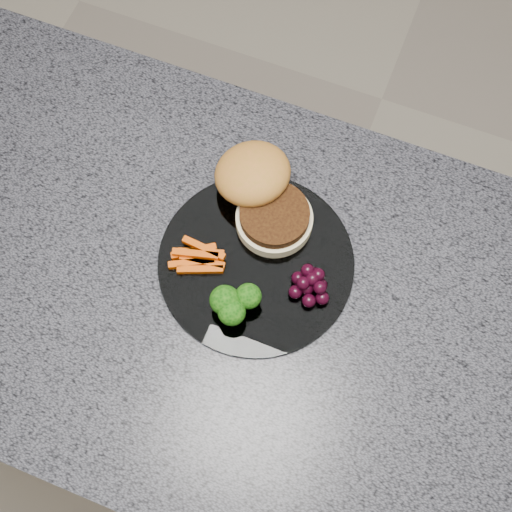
{
  "coord_description": "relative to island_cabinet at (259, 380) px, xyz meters",
  "views": [
    {
      "loc": [
        0.1,
        -0.27,
        1.78
      ],
      "look_at": [
        -0.03,
        0.05,
        0.93
      ],
      "focal_mm": 50.0,
      "sensor_mm": 36.0,
      "label": 1
    }
  ],
  "objects": [
    {
      "name": "room",
      "position": [
        0.0,
        0.0,
        0.92
      ],
      "size": [
        4.02,
        4.02,
        2.7
      ],
      "color": "#ABA28F",
      "rests_on": "ground"
    },
    {
      "name": "island_cabinet",
      "position": [
        0.0,
        0.0,
        0.0
      ],
      "size": [
        1.2,
        0.6,
        0.86
      ],
      "primitive_type": "cube",
      "color": "brown",
      "rests_on": "ground"
    },
    {
      "name": "countertop",
      "position": [
        0.0,
        0.0,
        0.45
      ],
      "size": [
        1.2,
        0.6,
        0.04
      ],
      "primitive_type": "cube",
      "color": "#4E4E58",
      "rests_on": "island_cabinet"
    },
    {
      "name": "plate",
      "position": [
        -0.03,
        0.05,
        0.47
      ],
      "size": [
        0.26,
        0.26,
        0.01
      ],
      "primitive_type": "cylinder",
      "color": "white",
      "rests_on": "countertop"
    },
    {
      "name": "burger",
      "position": [
        -0.05,
        0.14,
        0.5
      ],
      "size": [
        0.18,
        0.18,
        0.06
      ],
      "rotation": [
        0.0,
        0.0,
        -0.4
      ],
      "color": "beige",
      "rests_on": "plate"
    },
    {
      "name": "carrot_sticks",
      "position": [
        -0.1,
        0.02,
        0.48
      ],
      "size": [
        0.08,
        0.06,
        0.02
      ],
      "rotation": [
        0.0,
        0.0,
        0.0
      ],
      "color": "#D04703",
      "rests_on": "plate"
    },
    {
      "name": "broccoli",
      "position": [
        -0.03,
        -0.02,
        0.5
      ],
      "size": [
        0.06,
        0.06,
        0.05
      ],
      "rotation": [
        0.0,
        0.0,
        0.36
      ],
      "color": "olive",
      "rests_on": "plate"
    },
    {
      "name": "grape_bunch",
      "position": [
        0.05,
        0.04,
        0.49
      ],
      "size": [
        0.06,
        0.06,
        0.03
      ],
      "rotation": [
        0.0,
        0.0,
        0.36
      ],
      "color": "black",
      "rests_on": "plate"
    }
  ]
}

